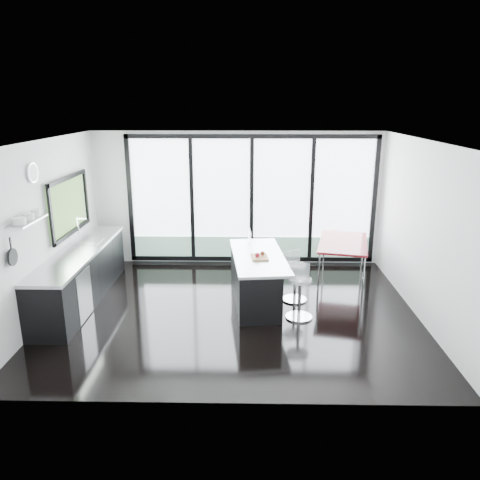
{
  "coord_description": "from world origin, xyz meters",
  "views": [
    {
      "loc": [
        0.25,
        -7.16,
        3.36
      ],
      "look_at": [
        0.1,
        0.3,
        1.15
      ],
      "focal_mm": 35.0,
      "sensor_mm": 36.0,
      "label": 1
    }
  ],
  "objects_px": {
    "bar_stool_far": "(295,282)",
    "red_table": "(342,262)",
    "island": "(255,278)",
    "bar_stool_near": "(299,298)"
  },
  "relations": [
    {
      "from": "island",
      "to": "bar_stool_far",
      "type": "distance_m",
      "value": 0.71
    },
    {
      "from": "island",
      "to": "red_table",
      "type": "distance_m",
      "value": 1.9
    },
    {
      "from": "bar_stool_near",
      "to": "bar_stool_far",
      "type": "bearing_deg",
      "value": 89.39
    },
    {
      "from": "island",
      "to": "red_table",
      "type": "height_order",
      "value": "island"
    },
    {
      "from": "island",
      "to": "bar_stool_far",
      "type": "bearing_deg",
      "value": 1.25
    },
    {
      "from": "bar_stool_far",
      "to": "red_table",
      "type": "relative_size",
      "value": 0.44
    },
    {
      "from": "bar_stool_near",
      "to": "bar_stool_far",
      "type": "distance_m",
      "value": 0.7
    },
    {
      "from": "bar_stool_far",
      "to": "red_table",
      "type": "xyz_separation_m",
      "value": [
        0.98,
        0.87,
        0.07
      ]
    },
    {
      "from": "bar_stool_near",
      "to": "island",
      "type": "bearing_deg",
      "value": 135.15
    },
    {
      "from": "island",
      "to": "bar_stool_far",
      "type": "relative_size",
      "value": 3.14
    }
  ]
}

